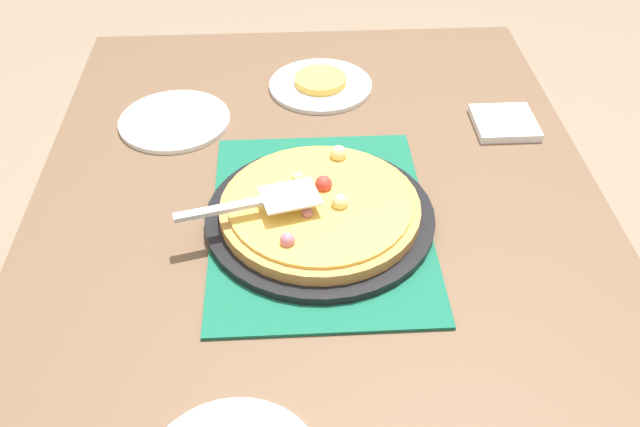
# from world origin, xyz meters

# --- Properties ---
(dining_table) EXTENTS (1.40, 1.00, 0.75)m
(dining_table) POSITION_xyz_m (0.00, 0.00, 0.64)
(dining_table) COLOR brown
(dining_table) RESTS_ON ground_plane
(placemat) EXTENTS (0.48, 0.36, 0.01)m
(placemat) POSITION_xyz_m (0.00, 0.00, 0.75)
(placemat) COLOR #145B42
(placemat) RESTS_ON dining_table
(pizza_pan) EXTENTS (0.38, 0.38, 0.01)m
(pizza_pan) POSITION_xyz_m (0.00, 0.00, 0.76)
(pizza_pan) COLOR black
(pizza_pan) RESTS_ON placemat
(pizza) EXTENTS (0.33, 0.33, 0.05)m
(pizza) POSITION_xyz_m (0.00, 0.00, 0.78)
(pizza) COLOR #B78442
(pizza) RESTS_ON pizza_pan
(plate_far_right) EXTENTS (0.22, 0.22, 0.01)m
(plate_far_right) POSITION_xyz_m (0.44, -0.02, 0.76)
(plate_far_right) COLOR white
(plate_far_right) RESTS_ON dining_table
(plate_side) EXTENTS (0.22, 0.22, 0.01)m
(plate_side) POSITION_xyz_m (0.32, 0.27, 0.76)
(plate_side) COLOR white
(plate_side) RESTS_ON dining_table
(served_slice_right) EXTENTS (0.11, 0.11, 0.02)m
(served_slice_right) POSITION_xyz_m (0.44, -0.02, 0.77)
(served_slice_right) COLOR #EAB747
(served_slice_right) RESTS_ON plate_far_right
(pizza_server) EXTENTS (0.10, 0.23, 0.01)m
(pizza_server) POSITION_xyz_m (-0.02, 0.09, 0.82)
(pizza_server) COLOR silver
(pizza_server) RESTS_ON pizza
(napkin_stack) EXTENTS (0.12, 0.12, 0.02)m
(napkin_stack) POSITION_xyz_m (0.27, -0.38, 0.76)
(napkin_stack) COLOR white
(napkin_stack) RESTS_ON dining_table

